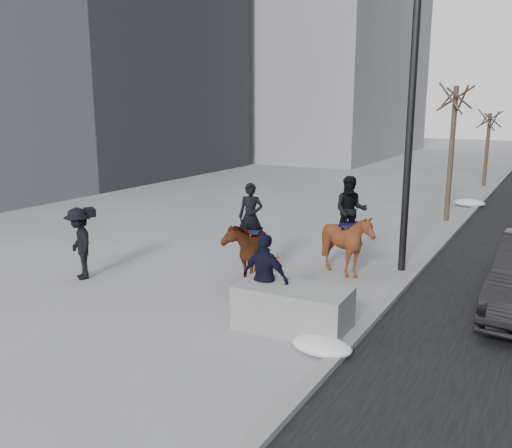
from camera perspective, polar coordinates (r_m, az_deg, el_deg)
The scene contains 11 objects.
ground at distance 11.77m, azimuth -2.93°, elevation -8.26°, with size 120.00×120.00×0.00m, color gray.
curb at distance 19.90m, azimuth 20.51°, elevation -0.19°, with size 0.25×90.00×0.12m, color gray.
planter at distance 10.30m, azimuth 3.88°, elevation -8.86°, with size 2.12×1.06×0.85m, color gray.
tree_near at distance 20.65m, azimuth 19.90°, elevation 7.60°, with size 1.20×1.20×5.32m, color #372F21, non-canonical shape.
tree_far at distance 30.42m, azimuth 23.16°, elevation 7.57°, with size 1.20×1.20×4.12m, color #34261E, non-canonical shape.
mounted_left at distance 12.95m, azimuth -0.84°, elevation -2.22°, with size 1.31×1.98×2.35m.
mounted_right at distance 13.50m, azimuth 9.64°, elevation -1.29°, with size 1.72×1.82×2.47m.
feeder at distance 10.52m, azimuth 1.00°, elevation -5.74°, with size 1.07×0.91×1.75m.
camera_crew at distance 13.75m, azimuth -18.07°, elevation -1.93°, with size 1.31×1.14×1.75m.
lamppost at distance 13.80m, azimuth 16.17°, elevation 15.47°, with size 0.25×1.20×9.09m.
snow_piles at distance 18.17m, azimuth 18.63°, elevation -0.92°, with size 1.24×16.30×0.31m.
Camera 1 is at (5.97, -9.24, 4.18)m, focal length 38.00 mm.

